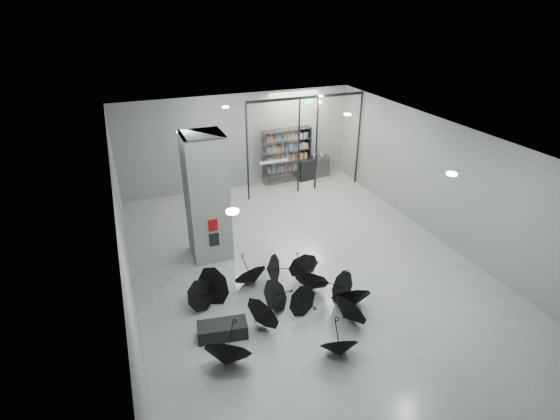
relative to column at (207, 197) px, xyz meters
name	(u,v)px	position (x,y,z in m)	size (l,w,h in m)	color
room	(310,184)	(2.50, -2.00, 0.84)	(14.00, 14.02, 4.01)	gray
column	(207,197)	(0.00, 0.00, 0.00)	(1.20, 1.20, 4.00)	slate
fire_cabinet	(213,225)	(0.00, -0.62, -0.65)	(0.28, 0.04, 0.38)	#A50A07
info_panel	(214,240)	(0.00, -0.62, -1.15)	(0.30, 0.03, 0.42)	black
exit_sign	(309,102)	(4.90, 3.30, 1.82)	(0.30, 0.06, 0.15)	#0CE533
glass_partition	(305,141)	(4.89, 3.50, 0.18)	(5.06, 0.08, 4.00)	silver
bench	(222,330)	(-0.62, -3.82, -1.81)	(1.20, 0.52, 0.39)	black
bookshelf	(287,156)	(4.59, 4.75, -0.81)	(2.17, 0.43, 2.38)	black
shop_counter	(312,167)	(5.84, 4.75, -1.53)	(1.58, 0.63, 0.95)	black
umbrella_cluster	(284,303)	(1.10, -3.56, -1.70)	(4.99, 4.60, 1.30)	black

